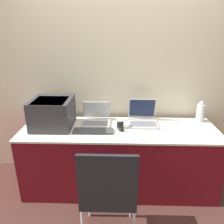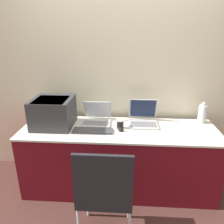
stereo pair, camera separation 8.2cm
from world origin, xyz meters
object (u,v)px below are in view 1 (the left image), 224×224
object	(u,v)px
coffee_cup	(120,124)
chair	(108,190)
laptop_left	(96,118)
metal_pitcher	(201,112)
printer	(52,112)
laptop_right	(143,118)
external_keyboard	(93,131)
mouse	(121,130)

from	to	relation	value
coffee_cup	chair	size ratio (longest dim) A/B	0.10
laptop_left	metal_pitcher	bearing A→B (deg)	3.72
printer	chair	size ratio (longest dim) A/B	0.45
laptop_right	metal_pitcher	xyz separation A→B (m)	(0.68, 0.07, 0.05)
printer	laptop_right	distance (m)	1.01
laptop_left	coffee_cup	bearing A→B (deg)	-26.85
laptop_right	external_keyboard	xyz separation A→B (m)	(-0.55, -0.26, -0.05)
metal_pitcher	chair	xyz separation A→B (m)	(-1.04, -0.99, -0.30)
chair	metal_pitcher	bearing A→B (deg)	43.82
printer	chair	bearing A→B (deg)	-50.71
coffee_cup	mouse	distance (m)	0.09
metal_pitcher	chair	distance (m)	1.47
external_keyboard	laptop_left	bearing A→B (deg)	88.13
mouse	printer	bearing A→B (deg)	172.27
printer	metal_pitcher	bearing A→B (deg)	6.96
printer	chair	world-z (taller)	printer
chair	coffee_cup	bearing A→B (deg)	83.01
laptop_right	chair	xyz separation A→B (m)	(-0.35, -0.92, -0.25)
external_keyboard	coffee_cup	world-z (taller)	coffee_cup
external_keyboard	chair	distance (m)	0.72
chair	laptop_right	bearing A→B (deg)	68.98
external_keyboard	metal_pitcher	size ratio (longest dim) A/B	1.72
laptop_right	external_keyboard	bearing A→B (deg)	-154.47
coffee_cup	metal_pitcher	bearing A→B (deg)	13.14
laptop_right	printer	bearing A→B (deg)	-172.39
printer	mouse	xyz separation A→B (m)	(0.75, -0.10, -0.15)
metal_pitcher	external_keyboard	bearing A→B (deg)	-164.85
mouse	metal_pitcher	bearing A→B (deg)	18.28
laptop_right	metal_pitcher	bearing A→B (deg)	6.00
laptop_left	external_keyboard	xyz separation A→B (m)	(-0.01, -0.25, -0.04)
printer	laptop_right	world-z (taller)	printer
coffee_cup	chair	distance (m)	0.82
external_keyboard	coffee_cup	distance (m)	0.31
laptop_left	chair	xyz separation A→B (m)	(0.18, -0.91, -0.24)
laptop_left	laptop_right	distance (m)	0.54
coffee_cup	metal_pitcher	size ratio (longest dim) A/B	0.39
laptop_left	mouse	xyz separation A→B (m)	(0.29, -0.23, -0.03)
coffee_cup	mouse	world-z (taller)	coffee_cup
external_keyboard	chair	bearing A→B (deg)	-73.92
laptop_left	external_keyboard	bearing A→B (deg)	-91.87
laptop_left	printer	bearing A→B (deg)	-164.77
laptop_left	laptop_right	size ratio (longest dim) A/B	0.93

